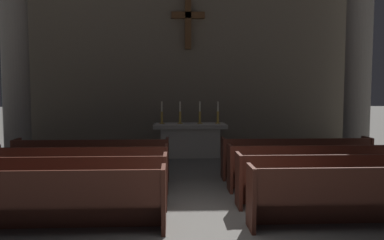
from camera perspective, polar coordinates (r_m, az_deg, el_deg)
ground_plane at (r=6.01m, az=2.24°, el=-15.58°), size 80.00×80.00×0.00m
pew_left_row_1 at (r=6.08m, az=-20.47°, el=-10.88°), size 3.42×0.50×0.95m
pew_left_row_2 at (r=7.09m, az=-17.77°, el=-8.62°), size 3.42×0.50×0.95m
pew_left_row_3 at (r=8.12m, az=-15.77°, el=-6.91°), size 3.42×0.50×0.95m
pew_left_row_4 at (r=9.16m, az=-14.22°, el=-5.58°), size 3.42×0.50×0.95m
pew_right_row_1 at (r=6.44m, az=23.66°, el=-10.11°), size 3.42×0.50×0.95m
pew_right_row_2 at (r=7.40m, az=19.91°, el=-8.12°), size 3.42×0.50×0.95m
pew_right_row_3 at (r=8.39m, az=17.06°, el=-6.56°), size 3.42×0.50×0.95m
pew_right_row_4 at (r=9.40m, az=14.83°, el=-5.33°), size 3.42×0.50×0.95m
column_left_second at (r=12.57m, az=-24.32°, el=10.08°), size 1.14×1.14×6.90m
column_right_second at (r=12.96m, az=23.04°, el=9.95°), size 1.14×1.14×6.90m
altar at (r=11.98m, az=-0.30°, el=-2.79°), size 2.20×0.90×1.01m
candlestick_outer_left at (r=11.91m, az=-4.39°, el=0.49°), size 0.16×0.16×0.67m
candlestick_inner_left at (r=11.91m, az=-1.74°, el=0.50°), size 0.16×0.16×0.67m
candlestick_inner_right at (r=11.93m, az=1.14°, el=0.51°), size 0.16×0.16×0.67m
candlestick_outer_right at (r=11.98m, az=3.77°, el=0.52°), size 0.16×0.16×0.67m
apse_with_cross at (r=13.78m, az=-0.61°, el=12.12°), size 11.31×0.46×7.76m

